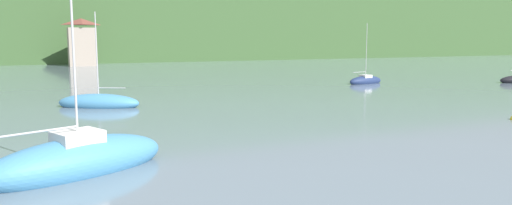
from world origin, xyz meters
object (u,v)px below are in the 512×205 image
object	(u,v)px
shore_building_central	(82,43)
sailboat_far_3	(365,81)
sailboat_far_2	(99,103)
sailboat_mid_0	(79,161)

from	to	relation	value
shore_building_central	sailboat_far_3	bearing A→B (deg)	-65.01
shore_building_central	sailboat_far_2	xyz separation A→B (m)	(-4.55, -53.19, -3.58)
sailboat_mid_0	sailboat_far_2	world-z (taller)	sailboat_mid_0
shore_building_central	sailboat_far_3	distance (m)	52.20
sailboat_far_3	shore_building_central	bearing A→B (deg)	107.30
sailboat_far_2	sailboat_far_3	world-z (taller)	sailboat_far_2
sailboat_far_2	shore_building_central	bearing A→B (deg)	-63.93
shore_building_central	sailboat_mid_0	size ratio (longest dim) A/B	1.06
shore_building_central	sailboat_far_3	world-z (taller)	shore_building_central
sailboat_far_2	sailboat_far_3	distance (m)	27.22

